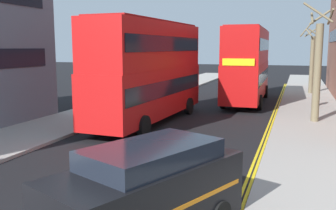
% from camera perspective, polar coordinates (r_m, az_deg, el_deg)
% --- Properties ---
extents(sidewalk_right, '(4.00, 80.00, 0.14)m').
position_cam_1_polar(sidewalk_right, '(20.36, 21.05, -3.64)').
color(sidewalk_right, '#9E9991').
rests_on(sidewalk_right, ground).
extents(sidewalk_left, '(4.00, 80.00, 0.14)m').
position_cam_1_polar(sidewalk_left, '(23.68, -12.18, -1.58)').
color(sidewalk_left, '#9E9991').
rests_on(sidewalk_left, ground).
extents(kerb_line_outer, '(0.10, 56.00, 0.01)m').
position_cam_1_polar(kerb_line_outer, '(18.44, 14.70, -4.79)').
color(kerb_line_outer, yellow).
rests_on(kerb_line_outer, ground).
extents(kerb_line_inner, '(0.10, 56.00, 0.01)m').
position_cam_1_polar(kerb_line_inner, '(18.46, 14.20, -4.76)').
color(kerb_line_inner, yellow).
rests_on(kerb_line_inner, ground).
extents(double_decker_bus_away, '(3.16, 10.90, 5.64)m').
position_cam_1_polar(double_decker_bus_away, '(21.15, -2.91, 5.47)').
color(double_decker_bus_away, red).
rests_on(double_decker_bus_away, ground).
extents(double_decker_bus_oncoming, '(2.96, 10.85, 5.64)m').
position_cam_1_polar(double_decker_bus_oncoming, '(29.58, 11.87, 6.21)').
color(double_decker_bus_oncoming, '#B20F0F').
rests_on(double_decker_bus_oncoming, ground).
extents(taxi_minivan, '(3.62, 5.16, 2.12)m').
position_cam_1_polar(taxi_minivan, '(8.43, -3.63, -13.19)').
color(taxi_minivan, black).
rests_on(taxi_minivan, ground).
extents(pedestrian_far, '(0.34, 0.22, 1.62)m').
position_cam_1_polar(pedestrian_far, '(28.21, 21.38, 1.52)').
color(pedestrian_far, '#2D2D38').
rests_on(pedestrian_far, sidewalk_right).
extents(street_tree_near, '(2.00, 1.77, 6.17)m').
position_cam_1_polar(street_tree_near, '(36.23, 20.81, 6.30)').
color(street_tree_near, '#6B6047').
rests_on(street_tree_near, sidewalk_right).
extents(street_tree_mid, '(1.57, 1.57, 6.42)m').
position_cam_1_polar(street_tree_mid, '(22.29, 21.57, 5.07)').
color(street_tree_mid, '#6B6047').
rests_on(street_tree_mid, sidewalk_right).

